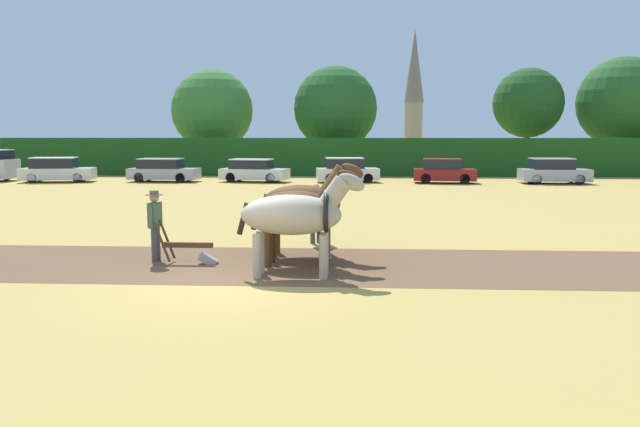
% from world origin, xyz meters
% --- Properties ---
extents(ground_plane, '(240.00, 240.00, 0.00)m').
position_xyz_m(ground_plane, '(0.00, 0.00, 0.00)').
color(ground_plane, tan).
extents(plowed_furrow_strip, '(35.34, 4.39, 0.01)m').
position_xyz_m(plowed_furrow_strip, '(-4.08, 1.85, 0.00)').
color(plowed_furrow_strip, brown).
rests_on(plowed_furrow_strip, ground).
extents(hedgerow, '(61.14, 1.60, 2.79)m').
position_xyz_m(hedgerow, '(0.00, 33.79, 1.40)').
color(hedgerow, '#194719').
rests_on(hedgerow, ground).
extents(tree_far_left, '(6.69, 6.69, 8.38)m').
position_xyz_m(tree_far_left, '(-9.21, 39.02, 5.02)').
color(tree_far_left, '#4C3823').
rests_on(tree_far_left, ground).
extents(tree_left, '(6.80, 6.80, 8.57)m').
position_xyz_m(tree_left, '(0.97, 38.86, 5.17)').
color(tree_left, '#423323').
rests_on(tree_left, ground).
extents(tree_center_left, '(5.58, 5.58, 8.36)m').
position_xyz_m(tree_center_left, '(16.49, 39.18, 5.55)').
color(tree_center_left, '#423323').
rests_on(tree_center_left, ground).
extents(tree_center, '(7.17, 7.17, 9.17)m').
position_xyz_m(tree_center, '(23.95, 39.12, 5.57)').
color(tree_center, '#4C3823').
rests_on(tree_center, ground).
extents(church_spire, '(2.32, 2.32, 15.06)m').
position_xyz_m(church_spire, '(9.42, 61.67, 7.88)').
color(church_spire, gray).
rests_on(church_spire, ground).
extents(draft_horse_lead_left, '(2.82, 0.92, 2.33)m').
position_xyz_m(draft_horse_lead_left, '(1.33, 0.66, 1.34)').
color(draft_horse_lead_left, '#B2A38E').
rests_on(draft_horse_lead_left, ground).
extents(draft_horse_lead_right, '(2.65, 1.01, 2.33)m').
position_xyz_m(draft_horse_lead_right, '(1.33, 1.84, 1.29)').
color(draft_horse_lead_right, '#513319').
rests_on(draft_horse_lead_right, ground).
extents(draft_horse_trail_left, '(2.73, 1.03, 2.43)m').
position_xyz_m(draft_horse_trail_left, '(1.34, 3.01, 1.33)').
color(draft_horse_trail_left, brown).
rests_on(draft_horse_trail_left, ground).
extents(plow, '(1.48, 0.46, 1.13)m').
position_xyz_m(plow, '(-1.26, 1.84, 0.31)').
color(plow, '#4C331E').
rests_on(plow, ground).
extents(farmer_at_plow, '(0.43, 0.67, 1.72)m').
position_xyz_m(farmer_at_plow, '(-2.24, 2.13, 1.01)').
color(farmer_at_plow, '#4C4C4C').
rests_on(farmer_at_plow, ground).
extents(farmer_beside_team, '(0.54, 0.47, 1.69)m').
position_xyz_m(farmer_beside_team, '(1.50, 4.83, 0.98)').
color(farmer_beside_team, '#4C4C4C').
rests_on(farmer_beside_team, ground).
extents(parked_car_left, '(4.71, 2.50, 1.59)m').
position_xyz_m(parked_car_left, '(-16.58, 26.57, 0.76)').
color(parked_car_left, silver).
rests_on(parked_car_left, ground).
extents(parked_car_center_left, '(4.53, 2.07, 1.51)m').
position_xyz_m(parked_car_center_left, '(-9.85, 27.29, 0.73)').
color(parked_car_center_left, '#A8A8B2').
rests_on(parked_car_center_left, ground).
extents(parked_car_center, '(4.56, 2.50, 1.48)m').
position_xyz_m(parked_car_center, '(-3.95, 27.38, 0.71)').
color(parked_car_center, silver).
rests_on(parked_car_center, ground).
extents(parked_car_center_right, '(4.12, 2.23, 1.58)m').
position_xyz_m(parked_car_center_right, '(2.05, 27.43, 0.75)').
color(parked_car_center_right, silver).
rests_on(parked_car_center_right, ground).
extents(parked_car_right, '(3.97, 2.07, 1.54)m').
position_xyz_m(parked_car_right, '(8.18, 27.10, 0.74)').
color(parked_car_right, maroon).
rests_on(parked_car_right, ground).
extents(parked_car_far_right, '(4.17, 1.85, 1.59)m').
position_xyz_m(parked_car_far_right, '(14.95, 27.04, 0.76)').
color(parked_car_far_right, '#A8A8B2').
rests_on(parked_car_far_right, ground).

